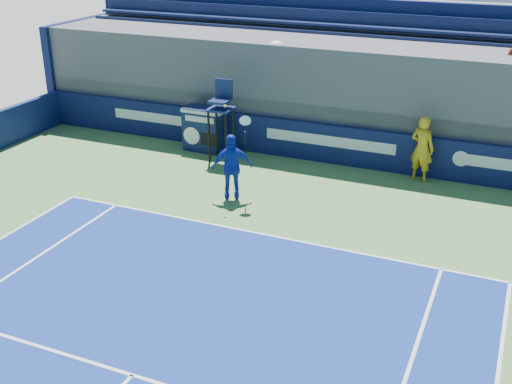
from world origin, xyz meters
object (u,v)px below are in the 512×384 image
at_px(ball_person, 422,149).
at_px(tennis_player, 232,167).
at_px(match_clock, 205,128).
at_px(umpire_chair, 221,112).

distance_m(ball_person, tennis_player, 5.39).
bearing_deg(match_clock, tennis_player, -52.08).
relative_size(match_clock, umpire_chair, 0.56).
bearing_deg(ball_person, umpire_chair, 24.43).
bearing_deg(match_clock, ball_person, 1.32).
bearing_deg(ball_person, tennis_player, 53.80).
xyz_separation_m(match_clock, tennis_player, (2.40, -3.08, 0.15)).
xyz_separation_m(ball_person, tennis_player, (-4.31, -3.24, -0.05)).
xyz_separation_m(match_clock, umpire_chair, (0.89, -0.62, 0.79)).
bearing_deg(ball_person, match_clock, 18.19).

